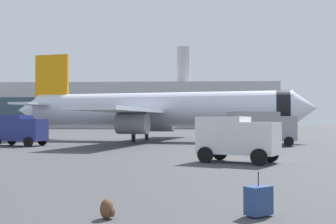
{
  "coord_description": "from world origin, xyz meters",
  "views": [
    {
      "loc": [
        0.08,
        -4.56,
        2.34
      ],
      "look_at": [
        -1.41,
        26.04,
        3.0
      ],
      "focal_mm": 44.85,
      "sensor_mm": 36.0,
      "label": 1
    }
  ],
  "objects": [
    {
      "name": "airplane_at_gate",
      "position": [
        -3.76,
        43.45,
        3.66
      ],
      "size": [
        35.55,
        32.3,
        10.5
      ],
      "color": "silver",
      "rests_on": "ground"
    },
    {
      "name": "service_truck",
      "position": [
        -15.84,
        34.16,
        1.61
      ],
      "size": [
        5.17,
        3.39,
        2.9
      ],
      "color": "navy",
      "rests_on": "ground"
    },
    {
      "name": "fuel_truck",
      "position": [
        6.9,
        35.23,
        1.77
      ],
      "size": [
        6.39,
        3.79,
        3.2
      ],
      "color": "gray",
      "rests_on": "ground"
    },
    {
      "name": "cargo_van",
      "position": [
        2.81,
        19.24,
        1.45
      ],
      "size": [
        4.83,
        3.87,
        2.6
      ],
      "color": "white",
      "rests_on": "ground"
    },
    {
      "name": "safety_cone_near",
      "position": [
        9.85,
        41.45,
        0.41
      ],
      "size": [
        0.44,
        0.44,
        0.84
      ],
      "color": "#F2590C",
      "rests_on": "ground"
    },
    {
      "name": "safety_cone_mid",
      "position": [
        3.67,
        41.11,
        0.38
      ],
      "size": [
        0.44,
        0.44,
        0.77
      ],
      "color": "#F2590C",
      "rests_on": "ground"
    },
    {
      "name": "rolling_suitcase",
      "position": [
        1.8,
        5.88,
        0.39
      ],
      "size": [
        0.75,
        0.71,
        1.1
      ],
      "color": "navy",
      "rests_on": "ground"
    },
    {
      "name": "traveller_backpack",
      "position": [
        -1.86,
        5.43,
        0.23
      ],
      "size": [
        0.36,
        0.4,
        0.48
      ],
      "color": "brown",
      "rests_on": "ground"
    },
    {
      "name": "terminal_building",
      "position": [
        -18.58,
        131.96,
        7.38
      ],
      "size": [
        93.5,
        16.46,
        26.49
      ],
      "color": "#B2B2B7",
      "rests_on": "ground"
    }
  ]
}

